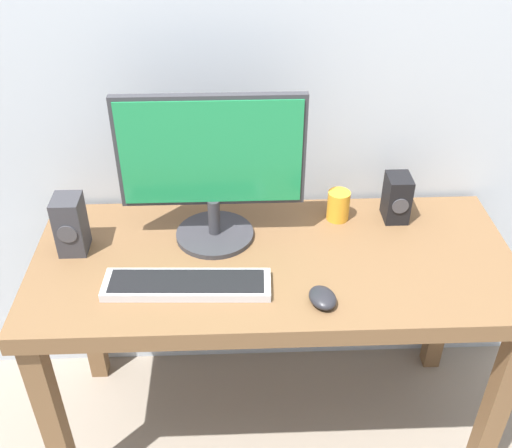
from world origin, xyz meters
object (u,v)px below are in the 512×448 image
speaker_left (71,225)px  monitor (212,166)px  speaker_right (397,198)px  coffee_mug (338,205)px  mouse (323,298)px  desk (273,282)px  keyboard_primary (187,284)px

speaker_left → monitor: bearing=7.8°
speaker_right → coffee_mug: 0.18m
speaker_left → speaker_right: bearing=7.4°
mouse → speaker_right: (0.28, 0.39, 0.06)m
mouse → speaker_right: size_ratio=0.62×
desk → speaker_right: bearing=25.5°
monitor → coffee_mug: bearing=10.9°
speaker_right → monitor: bearing=-172.8°
desk → keyboard_primary: (-0.25, -0.13, 0.11)m
mouse → speaker_left: 0.75m
desk → monitor: monitor is taller
desk → keyboard_primary: bearing=-152.5°
desk → coffee_mug: bearing=41.9°
desk → monitor: bearing=145.9°
coffee_mug → desk: bearing=-138.1°
monitor → speaker_left: bearing=-172.2°
speaker_left → mouse: bearing=-20.4°
speaker_left → coffee_mug: speaker_left is taller
monitor → coffee_mug: size_ratio=5.49×
keyboard_primary → mouse: mouse is taller
mouse → coffee_mug: 0.41m
coffee_mug → monitor: bearing=-169.1°
speaker_right → desk: bearing=-154.5°
keyboard_primary → coffee_mug: (0.46, 0.32, 0.04)m
desk → speaker_left: 0.62m
keyboard_primary → speaker_left: size_ratio=2.58×
keyboard_primary → speaker_right: 0.72m
speaker_right → speaker_left: bearing=-172.6°
monitor → mouse: monitor is taller
speaker_right → mouse: bearing=-125.8°
speaker_left → coffee_mug: (0.80, 0.13, -0.04)m
monitor → speaker_left: 0.45m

